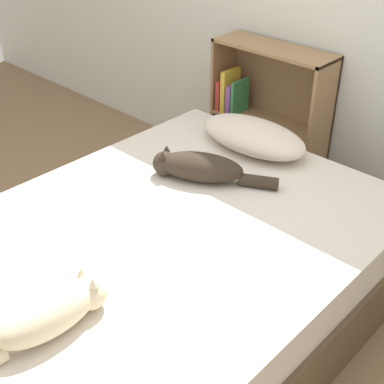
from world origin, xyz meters
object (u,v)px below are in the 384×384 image
bookshelf (269,117)px  pillow (254,136)px  cat_light (54,312)px  cat_dark (198,167)px  bed (169,272)px

bookshelf → pillow: bearing=-63.3°
pillow → bookshelf: bearing=116.7°
pillow → cat_light: bearing=-77.9°
bookshelf → cat_light: bearing=-74.1°
pillow → bookshelf: bookshelf is taller
cat_dark → bookshelf: bearing=-103.4°
cat_light → bookshelf: 2.07m
bed → bookshelf: size_ratio=2.15×
bed → cat_dark: size_ratio=3.52×
bed → bookshelf: 1.39m
pillow → cat_dark: 0.45m
cat_dark → bookshelf: (-0.25, 0.93, -0.11)m
cat_light → cat_dark: size_ratio=0.97×
bed → pillow: (-0.17, 0.83, 0.35)m
cat_light → bookshelf: size_ratio=0.59×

